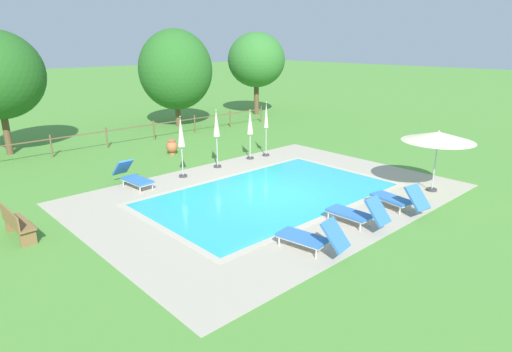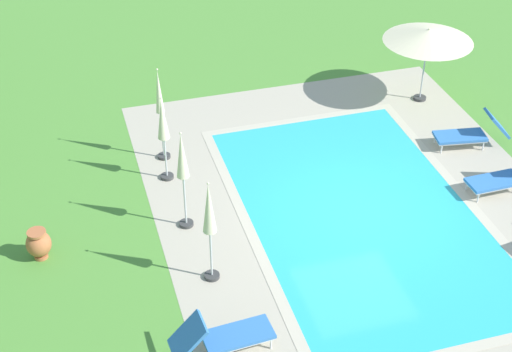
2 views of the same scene
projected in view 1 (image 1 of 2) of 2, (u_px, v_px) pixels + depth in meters
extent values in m
plane|color=#518E38|center=(271.00, 194.00, 15.08)|extent=(160.00, 160.00, 0.00)
cube|color=#B2A893|center=(271.00, 194.00, 15.08)|extent=(12.64, 9.17, 0.01)
cube|color=#2DB7C6|center=(271.00, 194.00, 15.08)|extent=(8.44, 4.97, 0.01)
cube|color=#C0B59F|center=(224.00, 177.00, 16.90)|extent=(8.92, 0.24, 0.01)
cube|color=#C0B59F|center=(330.00, 215.00, 13.26)|extent=(8.92, 0.24, 0.01)
cube|color=#C0B59F|center=(345.00, 170.00, 17.90)|extent=(0.24, 4.97, 0.01)
cube|color=#C0B59F|center=(162.00, 229.00, 12.26)|extent=(0.24, 4.97, 0.01)
cube|color=#3370BC|center=(137.00, 180.00, 15.59)|extent=(0.69, 1.34, 0.07)
cube|color=#3370BC|center=(123.00, 167.00, 16.12)|extent=(0.64, 0.68, 0.64)
cube|color=silver|center=(137.00, 181.00, 15.61)|extent=(0.66, 1.31, 0.04)
cylinder|color=silver|center=(152.00, 186.00, 15.46)|extent=(0.04, 0.04, 0.28)
cylinder|color=silver|center=(140.00, 190.00, 15.11)|extent=(0.04, 0.04, 0.28)
cylinder|color=silver|center=(136.00, 180.00, 16.18)|extent=(0.04, 0.04, 0.28)
cylinder|color=silver|center=(123.00, 183.00, 15.83)|extent=(0.04, 0.04, 0.28)
cube|color=#3370BC|center=(391.00, 198.00, 13.78)|extent=(0.79, 1.38, 0.07)
cube|color=#3370BC|center=(417.00, 198.00, 12.95)|extent=(0.69, 0.71, 0.67)
cube|color=silver|center=(391.00, 200.00, 13.79)|extent=(0.76, 1.35, 0.04)
cylinder|color=silver|center=(372.00, 200.00, 14.13)|extent=(0.04, 0.04, 0.28)
cylinder|color=silver|center=(383.00, 197.00, 14.40)|extent=(0.04, 0.04, 0.28)
cylinder|color=silver|center=(400.00, 210.00, 13.26)|extent=(0.04, 0.04, 0.28)
cylinder|color=silver|center=(410.00, 207.00, 13.53)|extent=(0.04, 0.04, 0.28)
cube|color=#3370BC|center=(349.00, 213.00, 12.60)|extent=(0.63, 1.32, 0.07)
cube|color=#3370BC|center=(378.00, 211.00, 11.88)|extent=(0.62, 0.60, 0.69)
cube|color=silver|center=(349.00, 215.00, 12.62)|extent=(0.60, 1.29, 0.04)
cylinder|color=silver|center=(328.00, 216.00, 12.86)|extent=(0.04, 0.04, 0.28)
cylinder|color=silver|center=(338.00, 211.00, 13.20)|extent=(0.04, 0.04, 0.28)
cylinder|color=silver|center=(360.00, 226.00, 12.11)|extent=(0.04, 0.04, 0.28)
cylinder|color=silver|center=(370.00, 221.00, 12.45)|extent=(0.04, 0.04, 0.28)
cube|color=#3370BC|center=(303.00, 237.00, 11.05)|extent=(0.81, 1.38, 0.07)
cube|color=#3370BC|center=(335.00, 235.00, 10.42)|extent=(0.69, 0.68, 0.69)
cube|color=silver|center=(303.00, 239.00, 11.06)|extent=(0.77, 1.35, 0.04)
cylinder|color=silver|center=(279.00, 241.00, 11.23)|extent=(0.04, 0.04, 0.28)
cylinder|color=silver|center=(290.00, 234.00, 11.61)|extent=(0.04, 0.04, 0.28)
cylinder|color=silver|center=(316.00, 253.00, 10.59)|extent=(0.04, 0.04, 0.28)
cylinder|color=silver|center=(326.00, 246.00, 10.97)|extent=(0.04, 0.04, 0.28)
cylinder|color=#383838|center=(432.00, 190.00, 15.41)|extent=(0.36, 0.36, 0.08)
cylinder|color=#B2B5B7|center=(435.00, 162.00, 15.10)|extent=(0.04, 0.04, 2.13)
cone|color=beige|center=(438.00, 136.00, 14.83)|extent=(2.46, 2.46, 0.33)
sphere|color=beige|center=(439.00, 131.00, 14.77)|extent=(0.06, 0.06, 0.06)
cylinder|color=#383838|center=(183.00, 176.00, 16.98)|extent=(0.32, 0.32, 0.08)
cylinder|color=#B2B5B7|center=(182.00, 162.00, 16.80)|extent=(0.04, 0.04, 1.24)
cone|color=beige|center=(181.00, 132.00, 16.45)|extent=(0.28, 0.28, 1.13)
sphere|color=beige|center=(180.00, 117.00, 16.27)|extent=(0.05, 0.05, 0.05)
cylinder|color=#383838|center=(250.00, 158.00, 19.57)|extent=(0.32, 0.32, 0.08)
cylinder|color=#B2B5B7|center=(250.00, 146.00, 19.41)|extent=(0.04, 0.04, 1.16)
cone|color=beige|center=(250.00, 122.00, 19.08)|extent=(0.28, 0.28, 1.04)
sphere|color=beige|center=(250.00, 110.00, 18.92)|extent=(0.05, 0.05, 0.05)
cylinder|color=#383838|center=(266.00, 155.00, 20.09)|extent=(0.32, 0.32, 0.08)
cylinder|color=#B2B5B7|center=(266.00, 142.00, 19.91)|extent=(0.04, 0.04, 1.33)
cone|color=beige|center=(266.00, 115.00, 19.54)|extent=(0.21, 0.21, 1.14)
sphere|color=beige|center=(266.00, 102.00, 19.36)|extent=(0.05, 0.05, 0.05)
cylinder|color=#383838|center=(218.00, 166.00, 18.27)|extent=(0.32, 0.32, 0.08)
cylinder|color=#B2B5B7|center=(217.00, 152.00, 18.08)|extent=(0.04, 0.04, 1.35)
cone|color=beige|center=(216.00, 123.00, 17.72)|extent=(0.28, 0.28, 1.06)
sphere|color=beige|center=(216.00, 110.00, 17.55)|extent=(0.05, 0.05, 0.05)
cube|color=olive|center=(19.00, 223.00, 11.60)|extent=(0.46, 1.51, 0.06)
cube|color=olive|center=(10.00, 217.00, 11.40)|extent=(0.07, 1.50, 0.40)
cube|color=olive|center=(13.00, 224.00, 12.11)|extent=(0.40, 0.07, 0.41)
cube|color=olive|center=(28.00, 238.00, 11.23)|extent=(0.40, 0.07, 0.41)
cylinder|color=#B7663D|center=(172.00, 153.00, 20.37)|extent=(0.29, 0.29, 0.08)
ellipsoid|color=#B7663D|center=(172.00, 147.00, 20.27)|extent=(0.53, 0.53, 0.59)
cylinder|color=#B7663D|center=(172.00, 140.00, 20.18)|extent=(0.40, 0.40, 0.06)
cylinder|color=brown|center=(51.00, 146.00, 19.72)|extent=(0.08, 0.08, 1.05)
cylinder|color=brown|center=(107.00, 138.00, 21.45)|extent=(0.08, 0.08, 1.05)
cylinder|color=brown|center=(154.00, 130.00, 23.17)|extent=(0.08, 0.08, 1.05)
cylinder|color=brown|center=(195.00, 124.00, 24.90)|extent=(0.08, 0.08, 1.05)
cylinder|color=brown|center=(230.00, 119.00, 26.63)|extent=(0.08, 0.08, 1.05)
cylinder|color=brown|center=(261.00, 114.00, 28.36)|extent=(0.08, 0.08, 1.05)
cube|color=brown|center=(106.00, 131.00, 21.35)|extent=(21.26, 0.05, 0.05)
cylinder|color=brown|center=(178.00, 113.00, 26.93)|extent=(0.32, 0.32, 1.65)
ellipsoid|color=#286623|center=(176.00, 70.00, 26.14)|extent=(4.44, 4.44, 4.79)
cylinder|color=brown|center=(256.00, 97.00, 31.15)|extent=(0.35, 0.35, 2.43)
ellipsoid|color=#33752D|center=(256.00, 60.00, 30.36)|extent=(4.02, 4.02, 3.78)
cylinder|color=brown|center=(7.00, 131.00, 20.10)|extent=(0.31, 0.31, 2.18)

